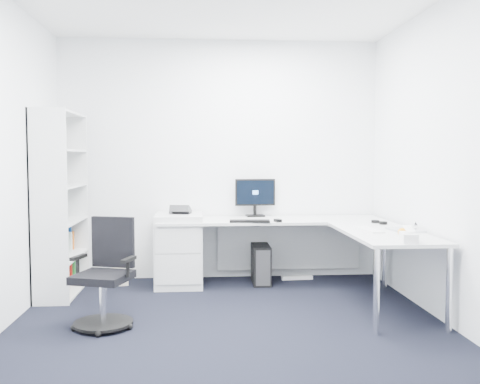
{
  "coord_description": "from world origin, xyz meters",
  "views": [
    {
      "loc": [
        -0.23,
        -4.0,
        1.38
      ],
      "look_at": [
        0.15,
        1.05,
        1.05
      ],
      "focal_mm": 40.0,
      "sensor_mm": 36.0,
      "label": 1
    }
  ],
  "objects": [
    {
      "name": "ground",
      "position": [
        0.0,
        0.0,
        0.0
      ],
      "size": [
        4.2,
        4.2,
        0.0
      ],
      "primitive_type": "plane",
      "color": "black"
    },
    {
      "name": "wall_back",
      "position": [
        0.0,
        2.1,
        1.35
      ],
      "size": [
        3.6,
        0.02,
        2.7
      ],
      "primitive_type": "cube",
      "color": "white",
      "rests_on": "ground"
    },
    {
      "name": "wall_front",
      "position": [
        0.0,
        -2.1,
        1.35
      ],
      "size": [
        3.6,
        0.02,
        2.7
      ],
      "primitive_type": "cube",
      "color": "white",
      "rests_on": "ground"
    },
    {
      "name": "wall_right",
      "position": [
        1.8,
        0.0,
        1.35
      ],
      "size": [
        0.02,
        4.2,
        2.7
      ],
      "primitive_type": "cube",
      "color": "white",
      "rests_on": "ground"
    },
    {
      "name": "l_desk",
      "position": [
        0.55,
        1.4,
        0.35
      ],
      "size": [
        2.43,
        1.36,
        0.71
      ],
      "primitive_type": null,
      "color": "silver",
      "rests_on": "ground"
    },
    {
      "name": "drawer_pedestal",
      "position": [
        -0.45,
        1.75,
        0.39
      ],
      "size": [
        0.5,
        0.63,
        0.77
      ],
      "primitive_type": "cube",
      "color": "silver",
      "rests_on": "ground"
    },
    {
      "name": "bookshelf",
      "position": [
        -1.62,
        1.45,
        0.92
      ],
      "size": [
        0.36,
        0.92,
        1.83
      ],
      "primitive_type": null,
      "color": "silver",
      "rests_on": "ground"
    },
    {
      "name": "task_chair",
      "position": [
        -1.02,
        0.32,
        0.44
      ],
      "size": [
        0.62,
        0.62,
        0.88
      ],
      "primitive_type": null,
      "rotation": [
        0.0,
        0.0,
        -0.3
      ],
      "color": "black",
      "rests_on": "ground"
    },
    {
      "name": "black_pc_tower",
      "position": [
        0.43,
        1.76,
        0.21
      ],
      "size": [
        0.2,
        0.43,
        0.42
      ],
      "primitive_type": "cube",
      "rotation": [
        0.0,
        0.0,
        -0.02
      ],
      "color": "black",
      "rests_on": "ground"
    },
    {
      "name": "beige_pc_tower",
      "position": [
        -1.11,
        1.9,
        0.17
      ],
      "size": [
        0.22,
        0.38,
        0.34
      ],
      "primitive_type": "cube",
      "rotation": [
        0.0,
        0.0,
        0.17
      ],
      "color": "beige",
      "rests_on": "ground"
    },
    {
      "name": "power_strip",
      "position": [
        0.86,
        1.89,
        0.02
      ],
      "size": [
        0.36,
        0.08,
        0.04
      ],
      "primitive_type": "cube",
      "rotation": [
        0.0,
        0.0,
        0.06
      ],
      "color": "silver",
      "rests_on": "ground"
    },
    {
      "name": "monitor",
      "position": [
        0.4,
        2.0,
        0.93
      ],
      "size": [
        0.47,
        0.18,
        0.44
      ],
      "primitive_type": null,
      "rotation": [
        0.0,
        0.0,
        0.08
      ],
      "color": "black",
      "rests_on": "l_desk"
    },
    {
      "name": "black_keyboard",
      "position": [
        0.28,
        1.47,
        0.72
      ],
      "size": [
        0.42,
        0.18,
        0.02
      ],
      "primitive_type": "cube",
      "rotation": [
        0.0,
        0.0,
        -0.08
      ],
      "color": "black",
      "rests_on": "l_desk"
    },
    {
      "name": "mouse",
      "position": [
        0.58,
        1.47,
        0.72
      ],
      "size": [
        0.08,
        0.11,
        0.03
      ],
      "primitive_type": "cube",
      "rotation": [
        0.0,
        0.0,
        0.26
      ],
      "color": "black",
      "rests_on": "l_desk"
    },
    {
      "name": "desk_phone",
      "position": [
        -0.44,
        1.8,
        0.78
      ],
      "size": [
        0.25,
        0.25,
        0.15
      ],
      "primitive_type": null,
      "rotation": [
        0.0,
        0.0,
        -0.18
      ],
      "color": "#2F2F32",
      "rests_on": "l_desk"
    },
    {
      "name": "laptop",
      "position": [
        1.63,
        0.71,
        0.83
      ],
      "size": [
        0.39,
        0.38,
        0.25
      ],
      "primitive_type": null,
      "rotation": [
        0.0,
        0.0,
        0.12
      ],
      "color": "silver",
      "rests_on": "l_desk"
    },
    {
      "name": "white_keyboard",
      "position": [
        1.32,
        0.78,
        0.72
      ],
      "size": [
        0.17,
        0.43,
        0.01
      ],
      "primitive_type": "cube",
      "rotation": [
        0.0,
        0.0,
        0.12
      ],
      "color": "silver",
      "rests_on": "l_desk"
    },
    {
      "name": "headphones",
      "position": [
        1.58,
        1.25,
        0.73
      ],
      "size": [
        0.17,
        0.22,
        0.05
      ],
      "primitive_type": null,
      "rotation": [
        0.0,
        0.0,
        0.34
      ],
      "color": "black",
      "rests_on": "l_desk"
    },
    {
      "name": "orange_fruit",
      "position": [
        1.47,
        0.35,
        0.75
      ],
      "size": [
        0.08,
        0.08,
        0.08
      ],
      "primitive_type": "sphere",
      "color": "orange",
      "rests_on": "l_desk"
    },
    {
      "name": "tissue_box",
      "position": [
        1.41,
        0.07,
        0.75
      ],
      "size": [
        0.15,
        0.23,
        0.08
      ],
      "primitive_type": "cube",
      "rotation": [
        0.0,
        0.0,
        -0.19
      ],
      "color": "silver",
      "rests_on": "l_desk"
    }
  ]
}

